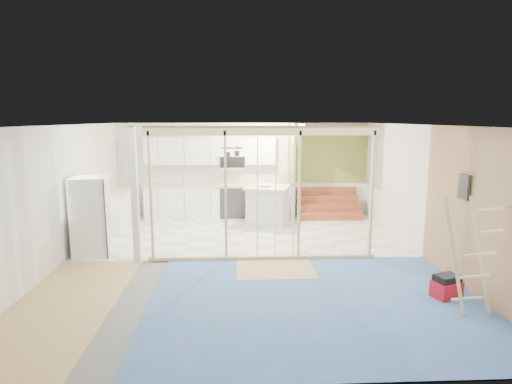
{
  "coord_description": "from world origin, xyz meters",
  "views": [
    {
      "loc": [
        -0.19,
        -7.97,
        2.72
      ],
      "look_at": [
        0.2,
        0.6,
        1.24
      ],
      "focal_mm": 30.0,
      "sensor_mm": 36.0,
      "label": 1
    }
  ],
  "objects_px": {
    "fridge": "(91,217)",
    "toolbox": "(447,287)",
    "ladder": "(471,256)",
    "island": "(268,206)"
  },
  "relations": [
    {
      "from": "fridge",
      "to": "toolbox",
      "type": "distance_m",
      "value": 6.57
    },
    {
      "from": "toolbox",
      "to": "ladder",
      "type": "relative_size",
      "value": 0.28
    },
    {
      "from": "ladder",
      "to": "toolbox",
      "type": "bearing_deg",
      "value": 112.47
    },
    {
      "from": "ladder",
      "to": "island",
      "type": "bearing_deg",
      "value": 134.89
    },
    {
      "from": "fridge",
      "to": "island",
      "type": "relative_size",
      "value": 1.23
    },
    {
      "from": "island",
      "to": "ladder",
      "type": "relative_size",
      "value": 0.77
    },
    {
      "from": "island",
      "to": "toolbox",
      "type": "relative_size",
      "value": 2.73
    },
    {
      "from": "toolbox",
      "to": "ladder",
      "type": "bearing_deg",
      "value": -106.6
    },
    {
      "from": "fridge",
      "to": "toolbox",
      "type": "bearing_deg",
      "value": -30.12
    },
    {
      "from": "fridge",
      "to": "island",
      "type": "xyz_separation_m",
      "value": [
        3.69,
        2.25,
        -0.29
      ]
    }
  ]
}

